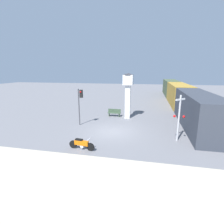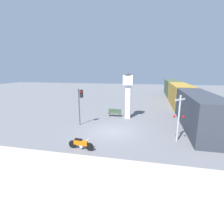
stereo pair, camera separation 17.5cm
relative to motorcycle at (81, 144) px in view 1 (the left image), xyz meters
The scene contains 8 objects.
ground_plane 4.40m from the motorcycle, 71.01° to the left, with size 120.00×120.00×0.00m, color slate.
sidewalk_strip 4.26m from the motorcycle, 70.38° to the right, with size 36.00×6.00×0.10m.
motorcycle is the anchor object (origin of this frame).
clock_tower 10.13m from the motorcycle, 77.01° to the left, with size 1.36×1.36×5.33m.
freight_train 22.13m from the motorcycle, 64.54° to the left, with size 2.80×36.70×3.40m.
traffic_light 6.42m from the motorcycle, 112.33° to the left, with size 0.50×0.35×3.82m.
railroad_crossing_signal 7.89m from the motorcycle, 24.00° to the left, with size 0.90×0.82×3.79m.
bench 9.80m from the motorcycle, 87.32° to the left, with size 1.60×0.44×0.92m.
Camera 1 is at (3.23, -15.21, 5.63)m, focal length 28.00 mm.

